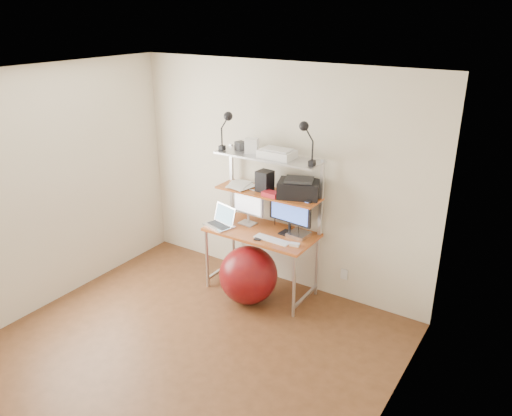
{
  "coord_description": "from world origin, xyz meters",
  "views": [
    {
      "loc": [
        2.62,
        -2.74,
        2.99
      ],
      "look_at": [
        0.12,
        1.15,
        1.13
      ],
      "focal_mm": 35.0,
      "sensor_mm": 36.0,
      "label": 1
    }
  ],
  "objects_px": {
    "monitor_black": "(290,211)",
    "laptop": "(222,221)",
    "exercise_ball": "(248,275)",
    "printer": "(299,188)",
    "monitor_silver": "(248,204)"
  },
  "relations": [
    {
      "from": "laptop",
      "to": "printer",
      "type": "relative_size",
      "value": 0.76
    },
    {
      "from": "printer",
      "to": "exercise_ball",
      "type": "bearing_deg",
      "value": -148.97
    },
    {
      "from": "monitor_silver",
      "to": "laptop",
      "type": "bearing_deg",
      "value": -132.16
    },
    {
      "from": "monitor_black",
      "to": "laptop",
      "type": "height_order",
      "value": "monitor_black"
    },
    {
      "from": "printer",
      "to": "laptop",
      "type": "bearing_deg",
      "value": 179.59
    },
    {
      "from": "printer",
      "to": "exercise_ball",
      "type": "xyz_separation_m",
      "value": [
        -0.35,
        -0.43,
        -0.93
      ]
    },
    {
      "from": "monitor_silver",
      "to": "exercise_ball",
      "type": "height_order",
      "value": "monitor_silver"
    },
    {
      "from": "printer",
      "to": "monitor_black",
      "type": "bearing_deg",
      "value": -148.43
    },
    {
      "from": "monitor_silver",
      "to": "monitor_black",
      "type": "xyz_separation_m",
      "value": [
        0.52,
        0.01,
        0.02
      ]
    },
    {
      "from": "laptop",
      "to": "exercise_ball",
      "type": "bearing_deg",
      "value": -2.66
    },
    {
      "from": "monitor_silver",
      "to": "monitor_black",
      "type": "bearing_deg",
      "value": 5.65
    },
    {
      "from": "monitor_silver",
      "to": "laptop",
      "type": "distance_m",
      "value": 0.35
    },
    {
      "from": "monitor_silver",
      "to": "monitor_black",
      "type": "height_order",
      "value": "monitor_black"
    },
    {
      "from": "monitor_silver",
      "to": "monitor_black",
      "type": "relative_size",
      "value": 0.86
    },
    {
      "from": "monitor_black",
      "to": "printer",
      "type": "height_order",
      "value": "printer"
    }
  ]
}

